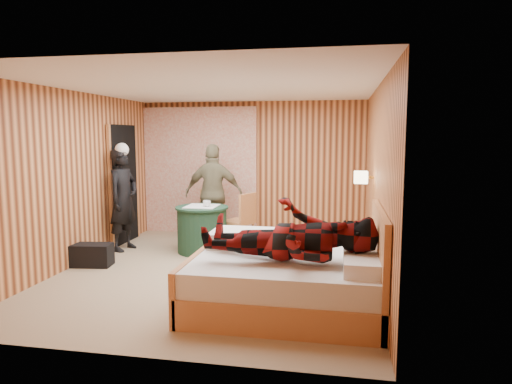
% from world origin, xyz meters
% --- Properties ---
extents(floor, '(4.20, 5.00, 0.01)m').
position_xyz_m(floor, '(0.00, 0.00, 0.00)').
color(floor, tan).
rests_on(floor, ground).
extents(ceiling, '(4.20, 5.00, 0.01)m').
position_xyz_m(ceiling, '(0.00, 0.00, 2.50)').
color(ceiling, white).
rests_on(ceiling, wall_back).
extents(wall_back, '(4.20, 0.02, 2.50)m').
position_xyz_m(wall_back, '(0.00, 2.50, 1.25)').
color(wall_back, '#E99859').
rests_on(wall_back, floor).
extents(wall_left, '(0.02, 5.00, 2.50)m').
position_xyz_m(wall_left, '(-2.10, 0.00, 1.25)').
color(wall_left, '#E99859').
rests_on(wall_left, floor).
extents(wall_right, '(0.02, 5.00, 2.50)m').
position_xyz_m(wall_right, '(2.10, 0.00, 1.25)').
color(wall_right, '#E99859').
rests_on(wall_right, floor).
extents(curtain, '(2.20, 0.08, 2.40)m').
position_xyz_m(curtain, '(-1.00, 2.43, 1.20)').
color(curtain, beige).
rests_on(curtain, floor).
extents(doorway, '(0.06, 0.90, 2.05)m').
position_xyz_m(doorway, '(-2.06, 1.40, 1.02)').
color(doorway, black).
rests_on(doorway, floor).
extents(wall_lamp, '(0.26, 0.24, 0.16)m').
position_xyz_m(wall_lamp, '(1.92, 0.45, 1.30)').
color(wall_lamp, gold).
rests_on(wall_lamp, wall_right).
extents(bed, '(2.05, 1.61, 1.11)m').
position_xyz_m(bed, '(1.12, -1.12, 0.32)').
color(bed, tan).
rests_on(bed, floor).
extents(nightstand, '(0.41, 0.55, 0.53)m').
position_xyz_m(nightstand, '(1.88, 0.59, 0.28)').
color(nightstand, tan).
rests_on(nightstand, floor).
extents(round_table, '(0.85, 0.85, 0.75)m').
position_xyz_m(round_table, '(-0.53, 1.00, 0.38)').
color(round_table, '#1B3C29').
rests_on(round_table, floor).
extents(chair_far, '(0.52, 0.52, 0.93)m').
position_xyz_m(chair_far, '(-0.55, 1.67, 0.54)').
color(chair_far, tan).
rests_on(chair_far, floor).
extents(chair_near, '(0.57, 0.57, 0.94)m').
position_xyz_m(chair_near, '(0.09, 1.25, 0.55)').
color(chair_near, tan).
rests_on(chair_near, floor).
extents(duffel_bag, '(0.60, 0.38, 0.32)m').
position_xyz_m(duffel_bag, '(-1.85, -0.07, 0.16)').
color(duffel_bag, black).
rests_on(duffel_bag, floor).
extents(sneaker_left, '(0.32, 0.17, 0.13)m').
position_xyz_m(sneaker_left, '(-0.12, 0.76, 0.07)').
color(sneaker_left, white).
rests_on(sneaker_left, floor).
extents(sneaker_right, '(0.30, 0.13, 0.13)m').
position_xyz_m(sneaker_right, '(-0.57, 0.88, 0.07)').
color(sneaker_right, white).
rests_on(sneaker_right, floor).
extents(woman_standing, '(0.51, 0.68, 1.67)m').
position_xyz_m(woman_standing, '(-1.82, 0.90, 0.84)').
color(woman_standing, black).
rests_on(woman_standing, floor).
extents(man_at_table, '(1.04, 0.49, 1.72)m').
position_xyz_m(man_at_table, '(-0.53, 1.71, 0.86)').
color(man_at_table, '#756D4E').
rests_on(man_at_table, floor).
extents(man_on_bed, '(0.86, 0.67, 1.77)m').
position_xyz_m(man_on_bed, '(1.15, -1.35, 0.99)').
color(man_on_bed, '#670B09').
rests_on(man_on_bed, bed).
extents(book_lower, '(0.20, 0.24, 0.02)m').
position_xyz_m(book_lower, '(1.88, 0.54, 0.55)').
color(book_lower, white).
rests_on(book_lower, nightstand).
extents(book_upper, '(0.17, 0.23, 0.02)m').
position_xyz_m(book_upper, '(1.88, 0.54, 0.57)').
color(book_upper, white).
rests_on(book_upper, nightstand).
extents(cup_nightstand, '(0.11, 0.11, 0.09)m').
position_xyz_m(cup_nightstand, '(1.88, 0.72, 0.58)').
color(cup_nightstand, white).
rests_on(cup_nightstand, nightstand).
extents(cup_table, '(0.16, 0.16, 0.10)m').
position_xyz_m(cup_table, '(-0.43, 0.95, 0.80)').
color(cup_table, white).
rests_on(cup_table, round_table).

